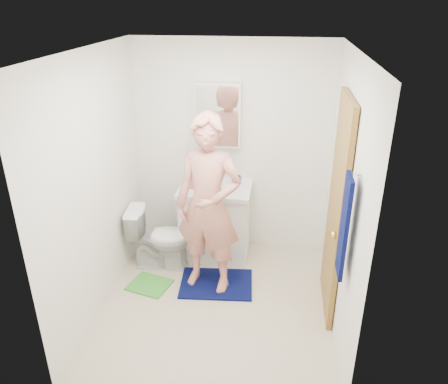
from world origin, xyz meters
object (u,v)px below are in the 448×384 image
at_px(toilet, 161,238).
at_px(man, 208,206).
at_px(towel, 344,227).
at_px(toothbrush_cup, 236,180).
at_px(vanity_cabinet, 216,223).
at_px(medicine_cabinet, 218,115).
at_px(soap_dispenser, 194,179).

distance_m(toilet, man, 0.88).
xyz_separation_m(towel, toothbrush_cup, (-0.96, 1.61, -0.35)).
distance_m(vanity_cabinet, toilet, 0.65).
xyz_separation_m(vanity_cabinet, toilet, (-0.56, -0.33, -0.05)).
xyz_separation_m(vanity_cabinet, medicine_cabinet, (0.00, 0.22, 1.20)).
bearing_deg(toothbrush_cup, soap_dispenser, -159.04).
bearing_deg(toilet, soap_dispenser, -53.27).
bearing_deg(medicine_cabinet, toothbrush_cup, -24.88).
bearing_deg(vanity_cabinet, toilet, -149.54).
height_order(soap_dispenser, man, man).
bearing_deg(man, vanity_cabinet, 105.12).
bearing_deg(toothbrush_cup, medicine_cabinet, 155.12).
height_order(vanity_cabinet, medicine_cabinet, medicine_cabinet).
relative_size(medicine_cabinet, soap_dispenser, 3.39).
distance_m(towel, toilet, 2.27).
relative_size(vanity_cabinet, medicine_cabinet, 1.14).
bearing_deg(toothbrush_cup, vanity_cabinet, -150.97).
height_order(towel, man, man).
relative_size(toilet, soap_dispenser, 3.39).
height_order(medicine_cabinet, toilet, medicine_cabinet).
height_order(vanity_cabinet, soap_dispenser, soap_dispenser).
bearing_deg(toothbrush_cup, toilet, -149.94).
relative_size(toilet, toothbrush_cup, 6.12).
xyz_separation_m(medicine_cabinet, toothbrush_cup, (0.22, -0.10, -0.70)).
relative_size(soap_dispenser, toothbrush_cup, 1.80).
relative_size(towel, soap_dispenser, 3.87).
height_order(medicine_cabinet, towel, medicine_cabinet).
bearing_deg(towel, soap_dispenser, 134.53).
height_order(medicine_cabinet, man, medicine_cabinet).
xyz_separation_m(vanity_cabinet, man, (0.03, -0.64, 0.53)).
bearing_deg(soap_dispenser, towel, -45.47).
distance_m(towel, soap_dispenser, 2.03).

